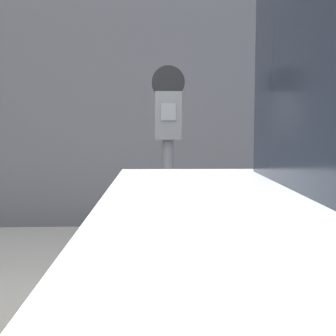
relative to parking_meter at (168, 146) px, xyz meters
name	(u,v)px	position (x,y,z in m)	size (l,w,h in m)	color
sidewalk	(107,268)	(-0.48, 1.02, -1.09)	(24.00, 2.80, 0.10)	#BCB7AD
parking_meter	(168,146)	(0.00, 0.00, 0.00)	(0.20, 0.13, 1.53)	slate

